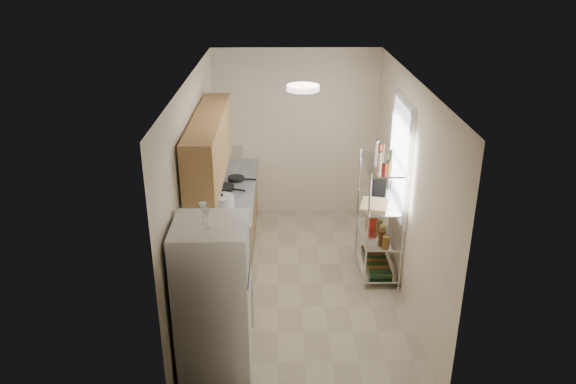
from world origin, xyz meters
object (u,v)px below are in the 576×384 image
Objects in this scene: cutting_board at (374,204)px; espresso_machine at (380,180)px; rice_cooker at (222,205)px; frying_pan_large at (224,188)px; refrigerator at (214,302)px.

espresso_machine reaches higher than cutting_board.
rice_cooker is 0.78m from frying_pan_large.
cutting_board is at bearing -94.36° from espresso_machine.
rice_cooker is 1.00× the size of frying_pan_large.
rice_cooker is 1.86m from cutting_board.
frying_pan_large is 2.10m from espresso_machine.
rice_cooker is (-0.08, 1.80, 0.19)m from refrigerator.
frying_pan_large is at bearing 157.29° from cutting_board.
rice_cooker is 0.94× the size of espresso_machine.
rice_cooker is at bearing -155.91° from espresso_machine.
cutting_board is (1.92, -0.80, 0.10)m from frying_pan_large.
cutting_board reaches higher than frying_pan_large.
refrigerator reaches higher than rice_cooker.
cutting_board is (1.86, -0.03, 0.01)m from rice_cooker.
refrigerator is 5.34× the size of espresso_machine.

